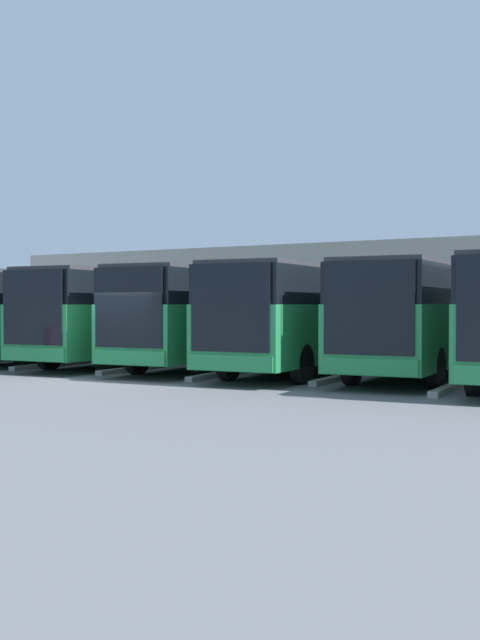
{
  "coord_description": "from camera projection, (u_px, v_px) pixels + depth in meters",
  "views": [
    {
      "loc": [
        -14.79,
        17.49,
        2.15
      ],
      "look_at": [
        -0.73,
        -5.46,
        1.64
      ],
      "focal_mm": 45.0,
      "sensor_mm": 36.0,
      "label": 1
    }
  ],
  "objects": [
    {
      "name": "bus_6",
      "position": [
        14.0,
        312.0,
        33.13
      ],
      "size": [
        3.44,
        11.13,
        3.33
      ],
      "rotation": [
        0.0,
        0.0,
        0.08
      ],
      "color": "#238447",
      "rests_on": "ground_plane"
    },
    {
      "name": "bus_4",
      "position": [
        135.0,
        313.0,
        28.86
      ],
      "size": [
        3.44,
        11.13,
        3.33
      ],
      "rotation": [
        0.0,
        0.0,
        0.08
      ],
      "color": "#238447",
      "rests_on": "ground_plane"
    },
    {
      "name": "curb_divider_0",
      "position": [
        458.0,
        384.0,
        20.95
      ],
      "size": [
        0.71,
        5.72,
        0.15
      ],
      "primitive_type": "cube",
      "rotation": [
        0.0,
        0.0,
        0.08
      ],
      "color": "#9E9E99",
      "rests_on": "ground_plane"
    },
    {
      "name": "curb_divider_2",
      "position": [
        235.0,
        372.0,
        24.77
      ],
      "size": [
        0.71,
        5.72,
        0.15
      ],
      "primitive_type": "cube",
      "rotation": [
        0.0,
        0.0,
        0.08
      ],
      "color": "#9E9E99",
      "rests_on": "ground_plane"
    },
    {
      "name": "curb_divider_3",
      "position": [
        150.0,
        367.0,
        26.79
      ],
      "size": [
        0.71,
        5.72,
        0.15
      ],
      "primitive_type": "cube",
      "rotation": [
        0.0,
        0.0,
        0.08
      ],
      "color": "#9E9E99",
      "rests_on": "ground_plane"
    },
    {
      "name": "station_building",
      "position": [
        386.0,
        297.0,
        40.27
      ],
      "size": [
        40.22,
        12.13,
        5.04
      ],
      "color": "#A8A399",
      "rests_on": "ground_plane"
    },
    {
      "name": "bus_5",
      "position": [
        64.0,
        313.0,
        30.67
      ],
      "size": [
        3.44,
        11.13,
        3.33
      ],
      "rotation": [
        0.0,
        0.0,
        0.08
      ],
      "color": "#238447",
      "rests_on": "ground_plane"
    },
    {
      "name": "ground_plane",
      "position": [
        117.0,
        381.0,
        22.68
      ],
      "size": [
        600.0,
        600.0,
        0.0
      ],
      "primitive_type": "plane",
      "color": "slate"
    },
    {
      "name": "bus_1",
      "position": [
        424.0,
        315.0,
        23.92
      ],
      "size": [
        3.44,
        11.13,
        3.33
      ],
      "rotation": [
        0.0,
        0.0,
        0.08
      ],
      "color": "#238447",
      "rests_on": "ground_plane"
    },
    {
      "name": "bus_3",
      "position": [
        220.0,
        314.0,
        27.22
      ],
      "size": [
        3.44,
        11.13,
        3.33
      ],
      "rotation": [
        0.0,
        0.0,
        0.08
      ],
      "color": "#238447",
      "rests_on": "ground_plane"
    },
    {
      "name": "curb_divider_1",
      "position": [
        348.0,
        376.0,
        23.49
      ],
      "size": [
        0.71,
        5.72,
        0.15
      ],
      "primitive_type": "cube",
      "rotation": [
        0.0,
        0.0,
        0.08
      ],
      "color": "#9E9E99",
      "rests_on": "ground_plane"
    },
    {
      "name": "bus_2",
      "position": [
        310.0,
        314.0,
        25.2
      ],
      "size": [
        3.44,
        11.13,
        3.33
      ],
      "rotation": [
        0.0,
        0.0,
        0.08
      ],
      "color": "#238447",
      "rests_on": "ground_plane"
    },
    {
      "name": "curb_divider_4",
      "position": [
        68.0,
        363.0,
        28.42
      ],
      "size": [
        0.71,
        5.72,
        0.15
      ],
      "primitive_type": "cube",
      "rotation": [
        0.0,
        0.0,
        0.08
      ],
      "color": "#9E9E99",
      "rests_on": "ground_plane"
    }
  ]
}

